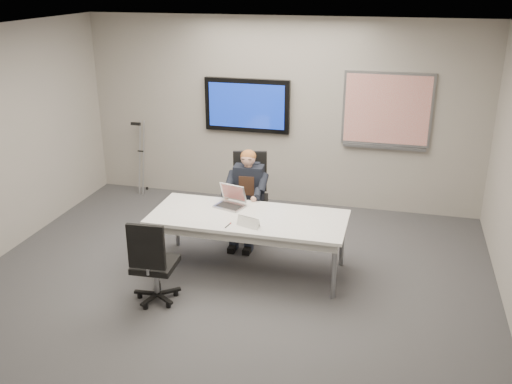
% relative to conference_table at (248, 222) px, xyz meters
% --- Properties ---
extents(floor, '(6.00, 6.00, 0.02)m').
position_rel_conference_table_xyz_m(floor, '(-0.12, -0.70, -0.63)').
color(floor, '#343436').
rests_on(floor, ground).
extents(ceiling, '(6.00, 6.00, 0.02)m').
position_rel_conference_table_xyz_m(ceiling, '(-0.12, -0.70, 2.17)').
color(ceiling, silver).
rests_on(ceiling, wall_back).
extents(wall_back, '(6.00, 0.02, 2.80)m').
position_rel_conference_table_xyz_m(wall_back, '(-0.12, 2.30, 0.77)').
color(wall_back, '#9F9990').
rests_on(wall_back, ground).
extents(wall_front, '(6.00, 0.02, 2.80)m').
position_rel_conference_table_xyz_m(wall_front, '(-0.12, -3.70, 0.77)').
color(wall_front, '#9F9990').
rests_on(wall_front, ground).
extents(conference_table, '(2.29, 0.96, 0.71)m').
position_rel_conference_table_xyz_m(conference_table, '(0.00, 0.00, 0.00)').
color(conference_table, white).
rests_on(conference_table, ground).
extents(tv_display, '(1.30, 0.09, 0.80)m').
position_rel_conference_table_xyz_m(tv_display, '(-0.62, 2.24, 0.87)').
color(tv_display, black).
rests_on(tv_display, wall_back).
extents(whiteboard, '(1.25, 0.08, 1.10)m').
position_rel_conference_table_xyz_m(whiteboard, '(1.43, 2.27, 0.91)').
color(whiteboard, gray).
rests_on(whiteboard, wall_back).
extents(office_chair_far, '(0.65, 0.65, 1.13)m').
position_rel_conference_table_xyz_m(office_chair_far, '(-0.24, 0.96, -0.27)').
color(office_chair_far, black).
rests_on(office_chair_far, ground).
extents(office_chair_near, '(0.50, 0.50, 0.99)m').
position_rel_conference_table_xyz_m(office_chair_near, '(-0.78, -0.95, -0.32)').
color(office_chair_near, black).
rests_on(office_chair_near, ground).
extents(seated_person, '(0.40, 0.68, 1.24)m').
position_rel_conference_table_xyz_m(seated_person, '(-0.23, 0.72, -0.13)').
color(seated_person, '#212737').
rests_on(seated_person, office_chair_far).
extents(crutch, '(0.29, 0.56, 1.26)m').
position_rel_conference_table_xyz_m(crutch, '(-2.34, 2.10, -0.01)').
color(crutch, '#A8ABB0').
rests_on(crutch, ground).
extents(laptop, '(0.40, 0.41, 0.25)m').
position_rel_conference_table_xyz_m(laptop, '(-0.29, 0.26, 0.14)').
color(laptop, '#A8A8AB').
rests_on(laptop, conference_table).
extents(name_tent, '(0.29, 0.16, 0.11)m').
position_rel_conference_table_xyz_m(name_tent, '(0.08, -0.28, 0.14)').
color(name_tent, white).
rests_on(name_tent, conference_table).
extents(pen, '(0.03, 0.15, 0.01)m').
position_rel_conference_table_xyz_m(pen, '(-0.14, -0.32, 0.09)').
color(pen, black).
rests_on(pen, conference_table).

